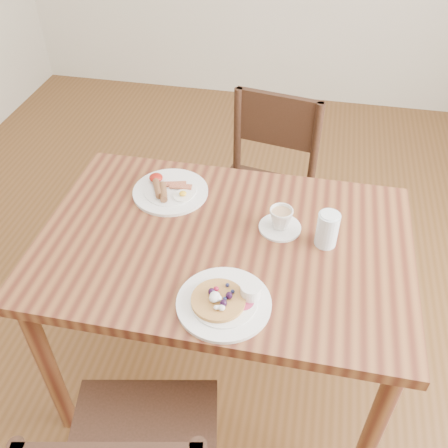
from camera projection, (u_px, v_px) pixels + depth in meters
name	position (u px, v px, depth m)	size (l,w,h in m)	color
ground	(224.00, 369.00, 2.11)	(5.00, 5.00, 0.00)	brown
dining_table	(224.00, 262.00, 1.67)	(1.20, 0.80, 0.75)	brown
chair_far	(265.00, 187.00, 2.25)	(0.49, 0.49, 0.88)	#381E14
pancake_plate	(225.00, 301.00, 1.40)	(0.27, 0.27, 0.06)	white
breakfast_plate	(169.00, 190.00, 1.79)	(0.27, 0.27, 0.04)	white
teacup_saucer	(281.00, 220.00, 1.63)	(0.14, 0.14, 0.08)	white
water_glass	(327.00, 230.00, 1.56)	(0.07, 0.07, 0.12)	silver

